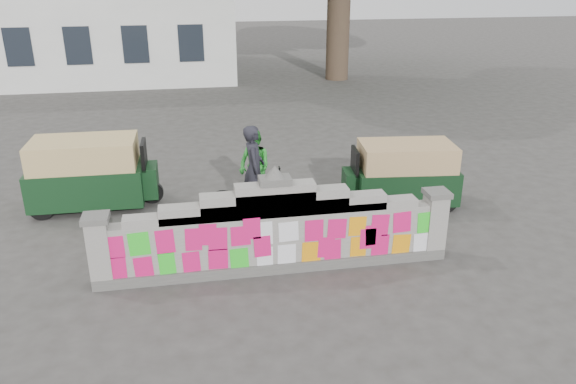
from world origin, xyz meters
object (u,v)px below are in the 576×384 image
at_px(pedestrian, 254,167).
at_px(rickshaw_left, 90,172).
at_px(cyclist_rider, 254,179).
at_px(cyclist_bike, 255,196).
at_px(rickshaw_right, 402,173).

bearing_deg(pedestrian, rickshaw_left, -131.10).
bearing_deg(pedestrian, cyclist_rider, -42.14).
distance_m(cyclist_bike, cyclist_rider, 0.38).
xyz_separation_m(cyclist_bike, cyclist_rider, (-0.00, 0.00, 0.38)).
relative_size(pedestrian, rickshaw_right, 0.64).
xyz_separation_m(cyclist_bike, rickshaw_right, (3.43, 0.20, 0.21)).
xyz_separation_m(pedestrian, rickshaw_left, (-3.69, 0.40, -0.03)).
bearing_deg(cyclist_rider, pedestrian, -2.01).
xyz_separation_m(cyclist_rider, rickshaw_left, (-3.56, 1.36, -0.10)).
xyz_separation_m(cyclist_rider, rickshaw_right, (3.43, 0.20, -0.17)).
height_order(cyclist_rider, rickshaw_right, cyclist_rider).
bearing_deg(cyclist_rider, rickshaw_left, 74.29).
bearing_deg(rickshaw_left, cyclist_bike, -19.97).
distance_m(cyclist_bike, rickshaw_left, 3.83).
distance_m(pedestrian, rickshaw_left, 3.71).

